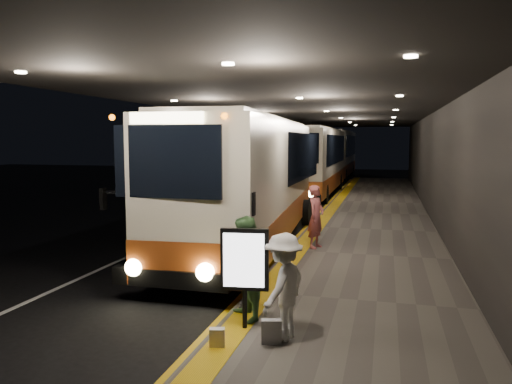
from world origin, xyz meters
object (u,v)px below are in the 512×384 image
at_px(coach_second, 314,164).
at_px(coach_third, 335,156).
at_px(passenger_waiting_white, 283,286).
at_px(passenger_waiting_grey, 249,267).
at_px(passenger_boarding, 316,217).
at_px(bag_polka, 271,332).
at_px(bag_plain, 217,338).
at_px(info_sign, 245,262).
at_px(stanchion_post, 256,272).
at_px(coach_main, 250,187).
at_px(passenger_waiting_green, 245,269).

relative_size(coach_second, coach_third, 0.97).
bearing_deg(passenger_waiting_white, passenger_waiting_grey, -127.91).
height_order(passenger_boarding, bag_polka, passenger_boarding).
bearing_deg(bag_plain, passenger_boarding, 86.32).
xyz_separation_m(coach_second, info_sign, (1.97, -21.75, -0.58)).
bearing_deg(coach_third, stanchion_post, -86.69).
bearing_deg(stanchion_post, bag_polka, -69.70).
bearing_deg(coach_main, passenger_waiting_green, -78.88).
distance_m(bag_polka, stanchion_post, 2.39).
distance_m(bag_polka, bag_plain, 0.84).
relative_size(bag_plain, info_sign, 0.17).
distance_m(coach_third, passenger_boarding, 28.68).
xyz_separation_m(coach_third, stanchion_post, (1.83, -33.44, -1.26)).
height_order(coach_third, info_sign, coach_third).
bearing_deg(info_sign, coach_third, 85.32).
xyz_separation_m(coach_second, bag_polka, (2.54, -22.24, -1.53)).
xyz_separation_m(passenger_waiting_grey, info_sign, (0.20, -0.99, 0.35)).
bearing_deg(coach_second, bag_plain, -85.68).
bearing_deg(bag_polka, passenger_waiting_grey, 117.53).
height_order(coach_second, passenger_waiting_white, coach_second).
height_order(passenger_waiting_grey, bag_plain, passenger_waiting_grey).
bearing_deg(coach_second, bag_polka, -83.64).
distance_m(passenger_waiting_green, passenger_waiting_white, 1.01).
height_order(passenger_boarding, passenger_waiting_white, passenger_boarding).
bearing_deg(bag_polka, passenger_waiting_green, 127.43).
xyz_separation_m(passenger_waiting_white, stanchion_post, (-0.96, 1.96, -0.34)).
distance_m(coach_second, passenger_boarding, 15.34).
bearing_deg(coach_main, bag_plain, -81.74).
bearing_deg(coach_main, info_sign, -78.91).
bearing_deg(coach_second, stanchion_post, -85.25).
xyz_separation_m(coach_second, passenger_waiting_green, (1.88, -21.37, -0.80)).
xyz_separation_m(passenger_boarding, passenger_waiting_grey, (-0.48, -5.61, -0.13)).
bearing_deg(info_sign, passenger_waiting_white, -26.42).
bearing_deg(stanchion_post, coach_third, 93.13).
height_order(passenger_waiting_white, info_sign, same).
bearing_deg(passenger_waiting_green, coach_second, 149.10).
bearing_deg(passenger_boarding, coach_main, 91.99).
height_order(bag_polka, bag_plain, bag_polka).
relative_size(bag_plain, stanchion_post, 0.28).
relative_size(passenger_waiting_grey, bag_polka, 4.17).
relative_size(coach_third, passenger_waiting_white, 7.50).
bearing_deg(passenger_boarding, info_sign, -165.74).
height_order(coach_third, passenger_waiting_grey, coach_third).
xyz_separation_m(coach_third, info_sign, (2.08, -35.16, -0.63)).
height_order(passenger_boarding, info_sign, passenger_boarding).
xyz_separation_m(passenger_waiting_green, bag_polka, (0.66, -0.87, -0.73)).
height_order(coach_main, passenger_waiting_grey, coach_main).
bearing_deg(passenger_waiting_green, bag_plain, -40.96).
xyz_separation_m(passenger_waiting_white, bag_polka, (-0.14, -0.26, -0.66)).
relative_size(coach_main, stanchion_post, 12.21).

